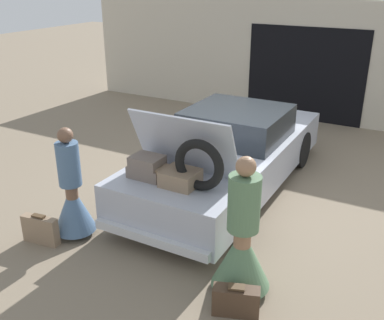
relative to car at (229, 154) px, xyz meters
The scene contains 7 objects.
ground_plane 0.59m from the car, 94.03° to the left, with size 40.00×40.00×0.00m, color #7F705B.
garage_wall_back 4.42m from the car, 90.01° to the left, with size 12.00×0.14×2.80m.
car is the anchor object (origin of this frame).
person_left 2.66m from the car, 117.53° to the right, with size 0.57×0.57×1.54m.
person_right 2.66m from the car, 62.51° to the right, with size 0.66×0.66×1.64m.
suitcase_beside_left_person 3.15m from the car, 118.15° to the right, with size 0.52×0.19×0.42m.
suitcase_beside_right_person 3.09m from the car, 63.94° to the right, with size 0.52×0.33×0.36m.
Camera 1 is at (2.76, -6.28, 3.35)m, focal length 42.00 mm.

